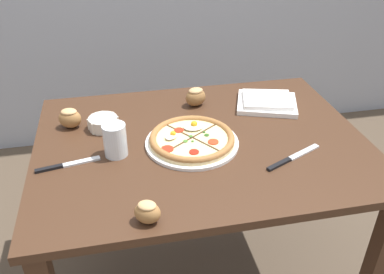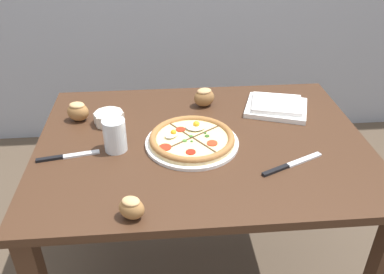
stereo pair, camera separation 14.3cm
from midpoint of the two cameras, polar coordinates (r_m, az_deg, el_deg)
The scene contains 10 objects.
dining_table at distance 1.53m, azimuth -1.40°, elevation -3.80°, with size 1.19×0.89×0.75m.
pizza at distance 1.44m, azimuth -2.87°, elevation -0.44°, with size 0.33×0.33×0.05m.
ramekin_bowl at distance 1.58m, azimuth -14.91°, elevation 1.88°, with size 0.12×0.12×0.05m.
napkin_folded at distance 1.71m, azimuth 8.13°, elevation 4.81°, with size 0.29×0.27×0.04m.
bread_piece_near at distance 1.62m, azimuth -19.23°, elevation 2.49°, with size 0.10×0.08×0.08m.
bread_piece_mid at distance 1.69m, azimuth -1.92°, elevation 5.64°, with size 0.10×0.09×0.08m.
bread_piece_far at distance 1.13m, azimuth -9.97°, elevation -10.44°, with size 0.09×0.08×0.07m.
knife_main at distance 1.42m, azimuth -19.91°, elevation -3.77°, with size 0.21×0.06×0.01m.
knife_spare at distance 1.40m, azimuth 11.18°, elevation -2.93°, with size 0.23×0.12×0.01m.
water_glass at distance 1.40m, azimuth -13.62°, elevation -0.75°, with size 0.08×0.08×0.12m.
Camera 1 is at (-0.29, -1.22, 1.54)m, focal length 38.00 mm.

